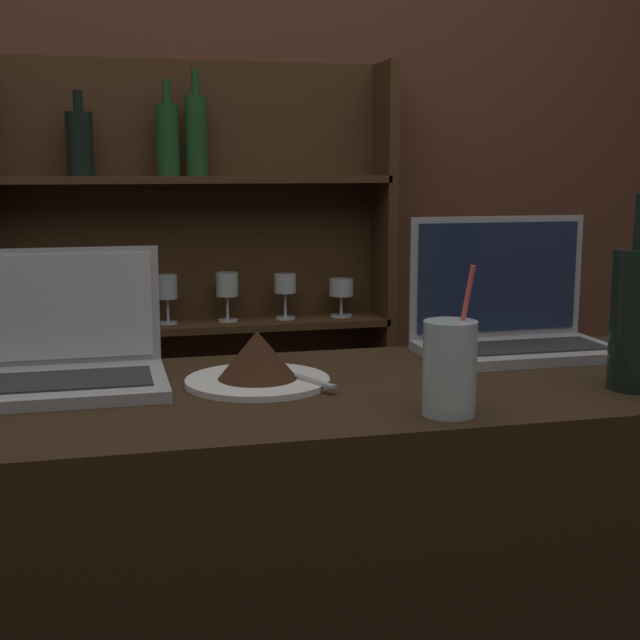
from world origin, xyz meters
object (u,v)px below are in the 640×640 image
object	(u,v)px
cake_plate	(258,363)
water_glass	(450,368)
laptop_far	(510,321)
laptop_near	(61,358)
wine_bottle_dark	(638,316)

from	to	relation	value
cake_plate	water_glass	xyz separation A→B (m)	(0.22, -0.23, 0.03)
water_glass	laptop_far	bearing A→B (deg)	53.72
laptop_near	laptop_far	xyz separation A→B (m)	(0.79, 0.07, 0.01)
laptop_near	wine_bottle_dark	distance (m)	0.89
cake_plate	wine_bottle_dark	bearing A→B (deg)	-16.67
cake_plate	wine_bottle_dark	size ratio (longest dim) A/B	0.76
wine_bottle_dark	laptop_near	bearing A→B (deg)	164.66
laptop_far	laptop_near	bearing A→B (deg)	-175.26
laptop_near	laptop_far	world-z (taller)	laptop_far
wine_bottle_dark	water_glass	bearing A→B (deg)	-168.80
laptop_near	water_glass	size ratio (longest dim) A/B	1.53
cake_plate	water_glass	bearing A→B (deg)	-45.92
cake_plate	water_glass	world-z (taller)	water_glass
laptop_far	water_glass	xyz separation A→B (m)	(-0.27, -0.37, 0.01)
laptop_near	water_glass	distance (m)	0.60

